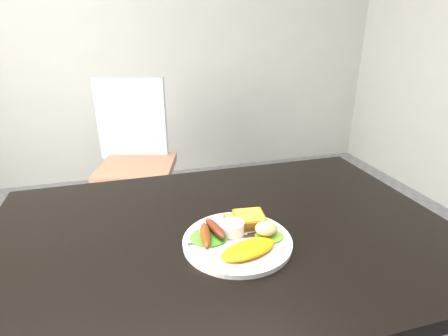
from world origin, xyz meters
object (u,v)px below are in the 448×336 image
object	(u,v)px
dining_chair	(137,168)
dining_table	(224,236)
person	(200,146)
plate	(237,241)

from	to	relation	value
dining_chair	dining_table	bearing A→B (deg)	-65.66
dining_chair	person	bearing A→B (deg)	-42.12
dining_chair	person	world-z (taller)	person
plate	dining_chair	bearing A→B (deg)	98.78
dining_chair	plate	world-z (taller)	plate
dining_table	person	size ratio (longest dim) A/B	0.84
person	plate	bearing A→B (deg)	104.48
dining_table	person	distance (m)	0.80
dining_chair	person	size ratio (longest dim) A/B	0.30
dining_table	person	xyz separation A→B (m)	(0.10, 0.79, -0.02)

